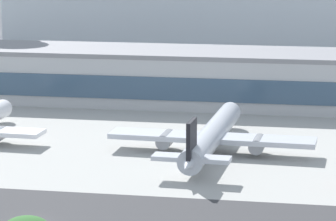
{
  "coord_description": "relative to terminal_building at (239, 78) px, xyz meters",
  "views": [
    {
      "loc": [
        39.46,
        -113.78,
        39.73
      ],
      "look_at": [
        12.59,
        35.67,
        8.85
      ],
      "focal_mm": 97.28,
      "sensor_mm": 36.0,
      "label": 1
    }
  ],
  "objects": [
    {
      "name": "airliner_black_tail_gate_1",
      "position": [
        -0.31,
        -46.45,
        -2.99
      ],
      "size": [
        37.08,
        46.79,
        9.76
      ],
      "rotation": [
        0.0,
        0.0,
        1.52
      ],
      "color": "silver",
      "rests_on": "ground_plane"
    },
    {
      "name": "terminal_building",
      "position": [
        0.0,
        0.0,
        0.0
      ],
      "size": [
        198.14,
        21.69,
        12.2
      ],
      "color": "#B7BABC",
      "rests_on": "ground_plane"
    }
  ]
}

